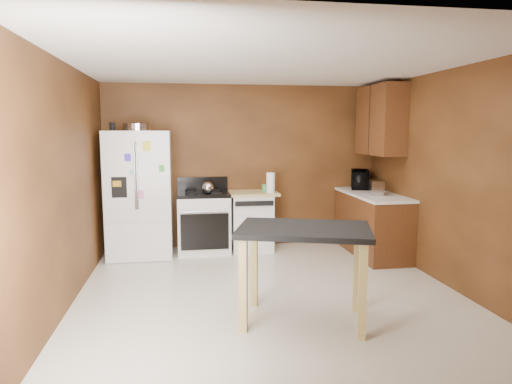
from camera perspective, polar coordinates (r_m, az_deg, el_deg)
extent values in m
plane|color=silver|center=(5.18, 1.73, -12.65)|extent=(4.50, 4.50, 0.00)
plane|color=white|center=(4.91, 1.85, 15.86)|extent=(4.50, 4.50, 0.00)
plane|color=brown|center=(7.11, -1.60, 3.21)|extent=(4.20, 0.00, 4.20)
plane|color=brown|center=(2.74, 10.60, -4.00)|extent=(4.20, 0.00, 4.20)
plane|color=brown|center=(4.95, -22.83, 0.70)|extent=(0.00, 4.50, 4.50)
plane|color=brown|center=(5.67, 23.13, 1.49)|extent=(0.00, 4.50, 4.50)
cylinder|color=silver|center=(6.72, -14.67, 7.84)|extent=(0.40, 0.40, 0.10)
cylinder|color=black|center=(6.60, -17.53, 7.81)|extent=(0.08, 0.08, 0.12)
sphere|color=silver|center=(6.61, -6.05, 0.54)|extent=(0.17, 0.17, 0.17)
cylinder|color=white|center=(6.73, 1.84, 1.17)|extent=(0.14, 0.14, 0.30)
cylinder|color=#46B663|center=(6.92, 1.15, 0.54)|extent=(0.10, 0.10, 0.11)
cube|color=silver|center=(6.66, 14.80, 0.52)|extent=(0.24, 0.31, 0.20)
imported|color=black|center=(7.33, 12.85, 1.46)|extent=(0.47, 0.56, 0.27)
cube|color=white|center=(6.74, -14.34, -0.25)|extent=(0.90, 0.75, 1.80)
cube|color=white|center=(6.35, -16.77, 1.74)|extent=(0.43, 0.02, 1.20)
cube|color=white|center=(6.31, -12.72, 1.83)|extent=(0.43, 0.02, 1.20)
cube|color=white|center=(6.48, -14.48, -6.16)|extent=(0.88, 0.02, 0.54)
cube|color=black|center=(6.36, -16.73, 0.57)|extent=(0.20, 0.01, 0.28)
cylinder|color=silver|center=(6.30, -14.91, 1.94)|extent=(0.02, 0.02, 0.90)
cylinder|color=silver|center=(6.30, -14.64, 1.95)|extent=(0.02, 0.02, 0.90)
cube|color=#4639F2|center=(6.29, -15.76, 4.19)|extent=(0.08, 0.00, 0.10)
cube|color=#FFF935|center=(6.26, -13.53, 5.62)|extent=(0.10, 0.00, 0.13)
cube|color=green|center=(6.27, -11.71, 2.93)|extent=(0.07, 0.00, 0.09)
cube|color=gold|center=(6.34, -16.99, 0.99)|extent=(0.11, 0.00, 0.08)
cube|color=pink|center=(6.33, -14.25, -0.30)|extent=(0.08, 0.00, 0.11)
cube|color=white|center=(6.33, -11.95, -1.60)|extent=(0.09, 0.00, 0.10)
cube|color=#9CE3EB|center=(6.30, -15.25, 2.39)|extent=(0.07, 0.00, 0.07)
cube|color=white|center=(6.85, -6.55, -3.98)|extent=(0.76, 0.65, 0.85)
cube|color=black|center=(6.77, -6.61, -0.25)|extent=(0.76, 0.65, 0.05)
cube|color=black|center=(7.04, -6.72, 1.08)|extent=(0.76, 0.06, 0.20)
cube|color=black|center=(6.53, -6.42, -4.96)|extent=(0.68, 0.02, 0.52)
cylinder|color=silver|center=(6.46, -6.45, -2.46)|extent=(0.62, 0.02, 0.02)
cylinder|color=black|center=(6.92, -8.16, 0.15)|extent=(0.17, 0.17, 0.02)
cylinder|color=black|center=(6.93, -5.18, 0.21)|extent=(0.17, 0.17, 0.02)
cylinder|color=black|center=(6.60, -8.12, -0.21)|extent=(0.17, 0.17, 0.02)
cylinder|color=black|center=(6.62, -5.00, -0.14)|extent=(0.17, 0.17, 0.02)
cube|color=white|center=(6.94, -0.60, -3.78)|extent=(0.60, 0.60, 0.85)
cube|color=black|center=(6.57, -0.20, -1.45)|extent=(0.56, 0.02, 0.07)
cube|color=tan|center=(6.86, -0.60, -0.13)|extent=(0.78, 0.62, 0.04)
cube|color=brown|center=(6.93, 14.29, -3.99)|extent=(0.60, 1.55, 0.86)
cube|color=white|center=(6.85, 14.41, -0.30)|extent=(0.63, 1.58, 0.04)
cube|color=brown|center=(6.93, 15.34, 8.63)|extent=(0.35, 1.05, 1.00)
cube|color=black|center=(6.86, 13.97, 8.69)|extent=(0.01, 0.01, 1.00)
cube|color=black|center=(4.27, 6.03, -4.72)|extent=(1.40, 1.13, 0.05)
cube|color=tan|center=(4.74, -0.25, -9.05)|extent=(0.09, 0.09, 0.87)
cube|color=tan|center=(4.71, 12.54, -9.36)|extent=(0.09, 0.09, 0.87)
cube|color=tan|center=(4.14, -1.61, -11.55)|extent=(0.09, 0.09, 0.87)
cube|color=tan|center=(4.10, 13.18, -11.96)|extent=(0.09, 0.09, 0.87)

